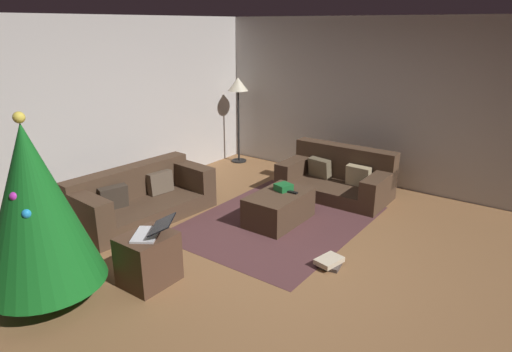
{
  "coord_description": "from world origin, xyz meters",
  "views": [
    {
      "loc": [
        -3.62,
        -2.3,
        2.49
      ],
      "look_at": [
        0.44,
        0.67,
        0.75
      ],
      "focal_mm": 31.11,
      "sensor_mm": 36.0,
      "label": 1
    }
  ],
  "objects_px": {
    "christmas_tree": "(35,206)",
    "corner_lamp": "(238,91)",
    "book_stack": "(330,262)",
    "laptop": "(152,231)",
    "tv_remote": "(292,192)",
    "side_table": "(148,259)",
    "ottoman": "(279,208)",
    "couch_right": "(338,177)",
    "gift_box": "(283,187)",
    "couch_left": "(140,198)"
  },
  "relations": [
    {
      "from": "couch_right",
      "to": "book_stack",
      "type": "bearing_deg",
      "value": 113.85
    },
    {
      "from": "side_table",
      "to": "book_stack",
      "type": "height_order",
      "value": "side_table"
    },
    {
      "from": "couch_right",
      "to": "christmas_tree",
      "type": "bearing_deg",
      "value": 76.39
    },
    {
      "from": "gift_box",
      "to": "corner_lamp",
      "type": "distance_m",
      "value": 2.83
    },
    {
      "from": "ottoman",
      "to": "corner_lamp",
      "type": "xyz_separation_m",
      "value": [
        1.81,
        2.11,
        1.14
      ]
    },
    {
      "from": "couch_left",
      "to": "christmas_tree",
      "type": "relative_size",
      "value": 1.07
    },
    {
      "from": "christmas_tree",
      "to": "corner_lamp",
      "type": "bearing_deg",
      "value": 16.11
    },
    {
      "from": "couch_left",
      "to": "laptop",
      "type": "relative_size",
      "value": 3.73
    },
    {
      "from": "christmas_tree",
      "to": "laptop",
      "type": "distance_m",
      "value": 1.06
    },
    {
      "from": "couch_left",
      "to": "laptop",
      "type": "bearing_deg",
      "value": 59.27
    },
    {
      "from": "christmas_tree",
      "to": "laptop",
      "type": "bearing_deg",
      "value": -36.57
    },
    {
      "from": "gift_box",
      "to": "laptop",
      "type": "distance_m",
      "value": 2.09
    },
    {
      "from": "book_stack",
      "to": "side_table",
      "type": "bearing_deg",
      "value": 135.4
    },
    {
      "from": "couch_left",
      "to": "ottoman",
      "type": "distance_m",
      "value": 1.88
    },
    {
      "from": "couch_left",
      "to": "ottoman",
      "type": "relative_size",
      "value": 2.07
    },
    {
      "from": "gift_box",
      "to": "tv_remote",
      "type": "height_order",
      "value": "gift_box"
    },
    {
      "from": "couch_left",
      "to": "christmas_tree",
      "type": "distance_m",
      "value": 2.08
    },
    {
      "from": "corner_lamp",
      "to": "christmas_tree",
      "type": "bearing_deg",
      "value": -163.89
    },
    {
      "from": "couch_left",
      "to": "corner_lamp",
      "type": "height_order",
      "value": "corner_lamp"
    },
    {
      "from": "book_stack",
      "to": "laptop",
      "type": "bearing_deg",
      "value": 135.77
    },
    {
      "from": "laptop",
      "to": "corner_lamp",
      "type": "relative_size",
      "value": 0.33
    },
    {
      "from": "couch_left",
      "to": "couch_right",
      "type": "xyz_separation_m",
      "value": [
        2.34,
        -1.78,
        0.0
      ]
    },
    {
      "from": "ottoman",
      "to": "corner_lamp",
      "type": "distance_m",
      "value": 3.0
    },
    {
      "from": "gift_box",
      "to": "corner_lamp",
      "type": "xyz_separation_m",
      "value": [
        1.68,
        2.09,
        0.9
      ]
    },
    {
      "from": "christmas_tree",
      "to": "corner_lamp",
      "type": "relative_size",
      "value": 1.14
    },
    {
      "from": "couch_right",
      "to": "side_table",
      "type": "height_order",
      "value": "couch_right"
    },
    {
      "from": "gift_box",
      "to": "tv_remote",
      "type": "bearing_deg",
      "value": -97.13
    },
    {
      "from": "ottoman",
      "to": "christmas_tree",
      "type": "height_order",
      "value": "christmas_tree"
    },
    {
      "from": "gift_box",
      "to": "book_stack",
      "type": "bearing_deg",
      "value": -124.94
    },
    {
      "from": "tv_remote",
      "to": "side_table",
      "type": "distance_m",
      "value": 2.14
    },
    {
      "from": "couch_left",
      "to": "couch_right",
      "type": "bearing_deg",
      "value": 147.03
    },
    {
      "from": "corner_lamp",
      "to": "book_stack",
      "type": "bearing_deg",
      "value": -127.57
    },
    {
      "from": "ottoman",
      "to": "gift_box",
      "type": "relative_size",
      "value": 4.69
    },
    {
      "from": "ottoman",
      "to": "side_table",
      "type": "relative_size",
      "value": 1.79
    },
    {
      "from": "ottoman",
      "to": "couch_right",
      "type": "bearing_deg",
      "value": -6.8
    },
    {
      "from": "christmas_tree",
      "to": "side_table",
      "type": "bearing_deg",
      "value": -35.32
    },
    {
      "from": "side_table",
      "to": "laptop",
      "type": "height_order",
      "value": "laptop"
    },
    {
      "from": "gift_box",
      "to": "side_table",
      "type": "relative_size",
      "value": 0.38
    },
    {
      "from": "ottoman",
      "to": "christmas_tree",
      "type": "relative_size",
      "value": 0.52
    },
    {
      "from": "couch_right",
      "to": "tv_remote",
      "type": "height_order",
      "value": "couch_right"
    },
    {
      "from": "gift_box",
      "to": "laptop",
      "type": "bearing_deg",
      "value": 175.03
    },
    {
      "from": "couch_left",
      "to": "laptop",
      "type": "height_order",
      "value": "laptop"
    },
    {
      "from": "ottoman",
      "to": "corner_lamp",
      "type": "relative_size",
      "value": 0.59
    },
    {
      "from": "couch_right",
      "to": "gift_box",
      "type": "height_order",
      "value": "couch_right"
    },
    {
      "from": "laptop",
      "to": "ottoman",
      "type": "bearing_deg",
      "value": -5.87
    },
    {
      "from": "couch_right",
      "to": "gift_box",
      "type": "bearing_deg",
      "value": 81.04
    },
    {
      "from": "christmas_tree",
      "to": "ottoman",
      "type": "bearing_deg",
      "value": -16.06
    },
    {
      "from": "tv_remote",
      "to": "laptop",
      "type": "xyz_separation_m",
      "value": [
        -2.06,
        0.32,
        0.17
      ]
    },
    {
      "from": "christmas_tree",
      "to": "couch_left",
      "type": "bearing_deg",
      "value": 24.75
    },
    {
      "from": "side_table",
      "to": "corner_lamp",
      "type": "distance_m",
      "value": 4.36
    }
  ]
}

